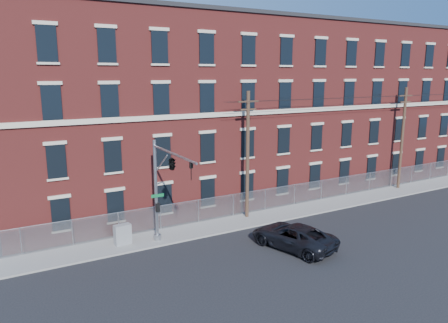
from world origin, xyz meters
TOP-DOWN VIEW (x-y plane):
  - ground at (0.00, 0.00)m, footprint 140.00×140.00m
  - sidewalk at (12.00, 5.00)m, footprint 65.00×3.00m
  - mill_building at (12.00, 13.93)m, footprint 55.30×14.32m
  - chain_link_fence at (12.00, 6.30)m, footprint 59.06×0.06m
  - traffic_signal_mast at (-6.00, 2.18)m, footprint 0.90×6.75m
  - utility_pole_near at (2.00, 5.60)m, footprint 1.80×0.28m
  - utility_pole_mid at (20.00, 5.60)m, footprint 1.80×0.28m
  - overhead_wires at (20.00, 5.60)m, footprint 40.00×0.62m
  - pickup_truck at (1.51, -0.93)m, footprint 4.25×6.40m
  - utility_cabinet at (-8.31, 4.89)m, footprint 1.15×0.66m

SIDE VIEW (x-z plane):
  - ground at x=0.00m, z-range 0.00..0.00m
  - sidewalk at x=12.00m, z-range 0.00..0.12m
  - utility_cabinet at x=-8.31m, z-range 0.12..1.50m
  - pickup_truck at x=1.51m, z-range 0.00..1.63m
  - chain_link_fence at x=12.00m, z-range 0.13..1.98m
  - utility_pole_near at x=2.00m, z-range 0.34..10.34m
  - utility_pole_mid at x=20.00m, z-range 0.34..10.34m
  - traffic_signal_mast at x=-6.00m, z-range 1.89..8.89m
  - mill_building at x=12.00m, z-range 0.00..16.30m
  - overhead_wires at x=20.00m, z-range 8.81..9.43m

